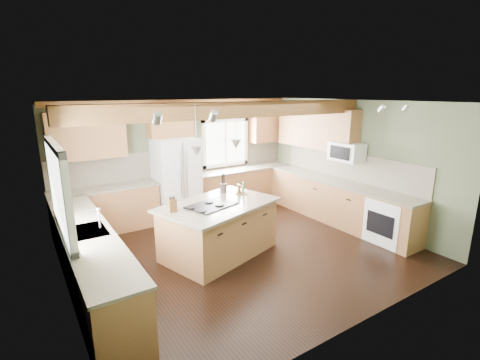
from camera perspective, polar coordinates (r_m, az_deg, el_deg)
floor at (r=6.37m, az=0.20°, el=-11.36°), size 5.60×5.60×0.00m
ceiling at (r=5.74m, az=0.22°, el=12.70°), size 5.60×5.60×0.00m
wall_back at (r=8.08m, az=-9.59°, el=3.71°), size 5.60×0.00×5.60m
wall_left at (r=5.03m, az=-27.60°, el=-4.30°), size 0.00×5.00×5.00m
wall_right at (r=7.79m, az=17.72°, el=2.82°), size 0.00×5.00×5.00m
ceiling_beam at (r=5.83m, az=-0.33°, el=11.45°), size 5.55×0.26×0.26m
soffit_trim at (r=7.86m, az=-9.67°, el=12.52°), size 5.55×0.20×0.10m
backsplash_back at (r=8.09m, az=-9.52°, el=3.07°), size 5.58×0.03×0.58m
backsplash_right at (r=7.82m, az=17.31°, el=2.23°), size 0.03×3.70×0.58m
base_cab_back_left at (r=7.50m, az=-21.01°, el=-4.70°), size 2.02×0.60×0.88m
counter_back_left at (r=7.37m, az=-21.33°, el=-1.32°), size 2.06×0.64×0.04m
base_cab_back_right at (r=8.72m, az=0.44°, el=-1.11°), size 2.62×0.60×0.88m
counter_back_right at (r=8.60m, az=0.45°, el=1.84°), size 2.66×0.64×0.04m
base_cab_left at (r=5.42m, az=-23.37°, el=-12.35°), size 0.60×3.70×0.88m
counter_left at (r=5.24m, az=-23.87°, el=-7.83°), size 0.64×3.74×0.04m
base_cab_right at (r=7.80m, az=15.55°, el=-3.52°), size 0.60×3.70×0.88m
counter_right at (r=7.68m, az=15.78°, el=-0.25°), size 0.64×3.74×0.04m
upper_cab_back_left at (r=7.26m, az=-23.84°, el=6.70°), size 1.40×0.35×0.90m
upper_cab_over_fridge at (r=7.70m, az=-11.39°, el=9.50°), size 0.96×0.35×0.70m
upper_cab_right at (r=8.16m, az=12.36°, el=8.29°), size 0.35×2.20×0.90m
upper_cab_back_corner at (r=9.01m, az=4.37°, el=9.13°), size 0.90×0.35×0.90m
window_left at (r=5.01m, az=-27.76°, el=-1.39°), size 0.04×1.60×1.05m
window_back at (r=8.54m, az=-2.50°, el=6.17°), size 1.10×0.04×1.00m
sink at (r=5.23m, az=-23.88°, el=-7.78°), size 0.50×0.65×0.03m
faucet at (r=5.21m, az=-22.09°, el=-5.98°), size 0.02×0.02×0.28m
dishwasher at (r=4.30m, az=-19.91°, el=-19.53°), size 0.60×0.60×0.84m
oven at (r=7.07m, az=23.40°, el=-6.18°), size 0.60×0.72×0.84m
microwave at (r=7.54m, az=17.08°, el=4.45°), size 0.40×0.70×0.38m
pendant_left at (r=5.37m, az=-7.14°, el=4.74°), size 0.18×0.18×0.16m
pendant_right at (r=6.03m, az=-0.68°, el=5.90°), size 0.18×0.18×0.16m
refrigerator at (r=7.71m, az=-10.37°, el=0.12°), size 0.90×0.74×1.80m
island at (r=6.08m, az=-3.50°, el=-8.16°), size 2.09×1.61×0.88m
island_top at (r=5.92m, az=-3.57°, el=-4.04°), size 2.24×1.76×0.04m
cooktop at (r=5.81m, az=-4.62°, el=-4.12°), size 0.92×0.74×0.02m
knife_block at (r=5.57m, az=-11.04°, el=-4.15°), size 0.13×0.10×0.21m
utensil_crock at (r=6.52m, az=-2.75°, el=-1.33°), size 0.17×0.17×0.17m
bottle_tray at (r=6.42m, az=0.20°, el=-1.38°), size 0.26×0.26×0.21m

